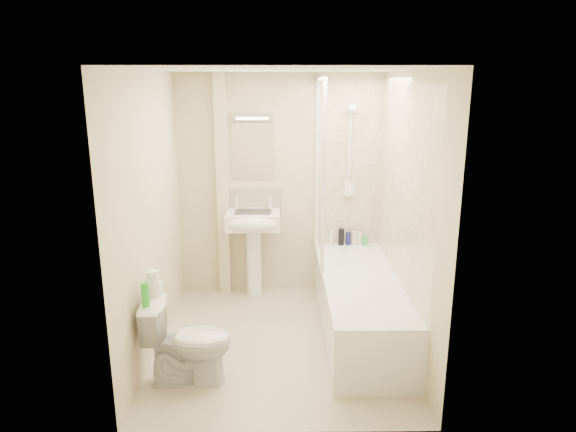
{
  "coord_description": "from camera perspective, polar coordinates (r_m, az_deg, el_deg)",
  "views": [
    {
      "loc": [
        0.02,
        -4.24,
        2.32
      ],
      "look_at": [
        0.07,
        0.2,
        1.14
      ],
      "focal_mm": 32.0,
      "sensor_mm": 36.0,
      "label": 1
    }
  ],
  "objects": [
    {
      "name": "floor",
      "position": [
        4.84,
        -0.87,
        -13.78
      ],
      "size": [
        2.5,
        2.5,
        0.0
      ],
      "primitive_type": "plane",
      "color": "beige",
      "rests_on": "ground"
    },
    {
      "name": "wall_right",
      "position": [
        4.52,
        13.15,
        0.15
      ],
      "size": [
        0.02,
        2.5,
        2.4
      ],
      "primitive_type": "cube",
      "color": "beige",
      "rests_on": "ground"
    },
    {
      "name": "tile_back",
      "position": [
        5.6,
        6.83,
        5.6
      ],
      "size": [
        0.7,
        0.01,
        1.75
      ],
      "primitive_type": "cube",
      "color": "beige",
      "rests_on": "wall_back"
    },
    {
      "name": "bottle_cream",
      "position": [
        5.72,
        7.39,
        -2.46
      ],
      "size": [
        0.06,
        0.06,
        0.15
      ],
      "primitive_type": "cylinder",
      "color": "beige",
      "rests_on": "bathtub"
    },
    {
      "name": "bottle_blue",
      "position": [
        5.71,
        6.72,
        -2.51
      ],
      "size": [
        0.05,
        0.05,
        0.14
      ],
      "primitive_type": "cylinder",
      "color": "navy",
      "rests_on": "bathtub"
    },
    {
      "name": "splashback",
      "position": [
        5.64,
        -3.81,
        1.65
      ],
      "size": [
        0.6,
        0.02,
        0.3
      ],
      "primitive_type": "cube",
      "color": "beige",
      "rests_on": "wall_back"
    },
    {
      "name": "toilet_roll_lower",
      "position": [
        4.18,
        -14.54,
        -7.85
      ],
      "size": [
        0.11,
        0.11,
        0.11
      ],
      "primitive_type": "cylinder",
      "color": "white",
      "rests_on": "toilet"
    },
    {
      "name": "bathtub",
      "position": [
        4.94,
        7.98,
        -9.54
      ],
      "size": [
        0.7,
        2.1,
        0.55
      ],
      "color": "white",
      "rests_on": "ground"
    },
    {
      "name": "ceiling",
      "position": [
        4.24,
        -1.0,
        15.97
      ],
      "size": [
        2.2,
        2.5,
        0.02
      ],
      "primitive_type": "cube",
      "color": "white",
      "rests_on": "wall_back"
    },
    {
      "name": "bottle_white_b",
      "position": [
        5.73,
        7.97,
        -2.51
      ],
      "size": [
        0.06,
        0.06,
        0.14
      ],
      "primitive_type": "cylinder",
      "color": "silver",
      "rests_on": "bathtub"
    },
    {
      "name": "bottle_green",
      "position": [
        5.75,
        8.49,
        -2.73
      ],
      "size": [
        0.07,
        0.07,
        0.09
      ],
      "primitive_type": "cylinder",
      "color": "green",
      "rests_on": "bathtub"
    },
    {
      "name": "toilet",
      "position": [
        4.2,
        -11.05,
        -13.5
      ],
      "size": [
        0.39,
        0.67,
        0.68
      ],
      "primitive_type": "imported",
      "rotation": [
        0.0,
        0.0,
        1.57
      ],
      "color": "white",
      "rests_on": "ground"
    },
    {
      "name": "bottle_black_b",
      "position": [
        5.7,
        5.94,
        -2.31
      ],
      "size": [
        0.06,
        0.06,
        0.18
      ],
      "primitive_type": "cylinder",
      "color": "black",
      "rests_on": "bathtub"
    },
    {
      "name": "toilet_roll_upper",
      "position": [
        4.1,
        -14.83,
        -6.65
      ],
      "size": [
        0.1,
        0.1,
        0.11
      ],
      "primitive_type": "cylinder",
      "color": "white",
      "rests_on": "toilet_roll_lower"
    },
    {
      "name": "green_bottle",
      "position": [
        3.99,
        -15.58,
        -8.42
      ],
      "size": [
        0.06,
        0.06,
        0.19
      ],
      "primitive_type": "cylinder",
      "color": "green",
      "rests_on": "toilet"
    },
    {
      "name": "pipe_boxing",
      "position": [
        5.58,
        -7.28,
        3.21
      ],
      "size": [
        0.12,
        0.12,
        2.4
      ],
      "primitive_type": "cube",
      "color": "beige",
      "rests_on": "ground"
    },
    {
      "name": "mirror",
      "position": [
        5.54,
        -3.9,
        7.19
      ],
      "size": [
        0.46,
        0.01,
        0.6
      ],
      "primitive_type": "cube",
      "color": "white",
      "rests_on": "wall_back"
    },
    {
      "name": "wall_left",
      "position": [
        4.53,
        -14.99,
        0.05
      ],
      "size": [
        0.02,
        2.5,
        2.4
      ],
      "primitive_type": "cube",
      "color": "beige",
      "rests_on": "ground"
    },
    {
      "name": "shower_fixture",
      "position": [
        5.54,
        6.91,
        6.76
      ],
      "size": [
        0.1,
        0.16,
        0.99
      ],
      "color": "white",
      "rests_on": "wall_back"
    },
    {
      "name": "strip_light",
      "position": [
        5.48,
        -3.99,
        10.99
      ],
      "size": [
        0.42,
        0.07,
        0.07
      ],
      "primitive_type": "cube",
      "color": "silver",
      "rests_on": "wall_back"
    },
    {
      "name": "pedestal_sink",
      "position": [
        5.49,
        -3.88,
        -1.56
      ],
      "size": [
        0.57,
        0.51,
        1.09
      ],
      "color": "white",
      "rests_on": "ground"
    },
    {
      "name": "bottle_white_a",
      "position": [
        5.69,
        4.83,
        -2.44
      ],
      "size": [
        0.05,
        0.05,
        0.16
      ],
      "primitive_type": "cylinder",
      "color": "white",
      "rests_on": "bathtub"
    },
    {
      "name": "tile_right",
      "position": [
        4.66,
        12.6,
        3.45
      ],
      "size": [
        0.01,
        2.1,
        1.75
      ],
      "primitive_type": "cube",
      "color": "beige",
      "rests_on": "wall_right"
    },
    {
      "name": "wall_back",
      "position": [
        5.61,
        -0.9,
        3.37
      ],
      "size": [
        2.2,
        0.02,
        2.4
      ],
      "primitive_type": "cube",
      "color": "beige",
      "rests_on": "ground"
    },
    {
      "name": "shower_screen",
      "position": [
        5.13,
        3.57,
        5.1
      ],
      "size": [
        0.04,
        0.92,
        1.8
      ],
      "color": "white",
      "rests_on": "bathtub"
    }
  ]
}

